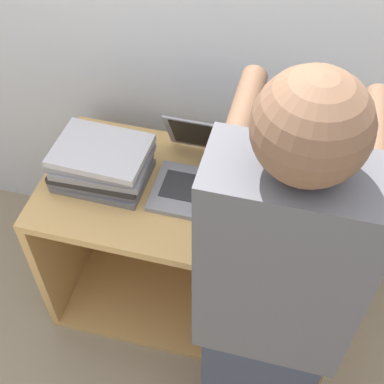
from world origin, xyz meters
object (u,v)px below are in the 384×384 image
laptop_stack_left (102,163)px  person (268,321)px  laptop_stack_right (300,197)px  laptop_open (202,174)px

laptop_stack_left → person: 0.89m
laptop_stack_left → laptop_stack_right: bearing=0.2°
laptop_stack_left → person: person is taller
laptop_stack_left → person: bearing=-36.3°
person → laptop_open: bearing=119.8°
laptop_stack_right → person: (-0.03, -0.53, 0.04)m
laptop_open → laptop_stack_left: size_ratio=1.02×
laptop_open → person: bearing=-60.2°
laptop_open → laptop_stack_right: laptop_open is taller
laptop_stack_left → laptop_stack_right: (0.75, 0.00, 0.01)m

